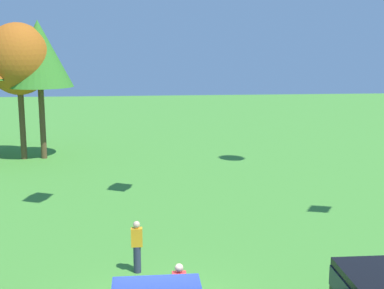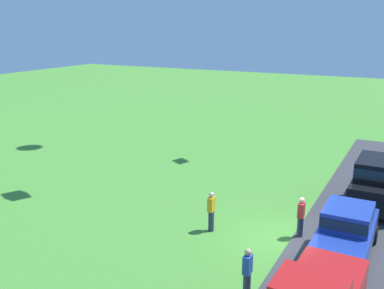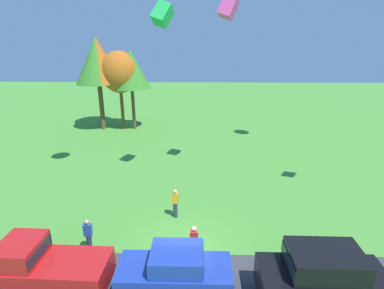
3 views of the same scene
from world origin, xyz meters
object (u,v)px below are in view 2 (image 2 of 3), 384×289
(car_sedan_near_entrance, at_px, (346,230))
(person_watching_sky, at_px, (301,217))
(car_suv_far_end, at_px, (376,181))
(person_on_lawn, at_px, (247,273))
(person_beside_suv, at_px, (211,211))

(car_sedan_near_entrance, distance_m, person_watching_sky, 1.96)
(person_watching_sky, bearing_deg, car_suv_far_end, -25.92)
(person_on_lawn, bearing_deg, car_suv_far_end, -15.78)
(person_beside_suv, distance_m, person_on_lawn, 4.83)
(car_sedan_near_entrance, relative_size, person_watching_sky, 2.58)
(car_suv_far_end, distance_m, person_beside_suv, 8.15)
(car_suv_far_end, distance_m, person_on_lawn, 9.99)
(car_sedan_near_entrance, bearing_deg, person_on_lawn, 151.77)
(car_suv_far_end, xyz_separation_m, person_beside_suv, (-5.81, 5.70, -0.42))
(car_sedan_near_entrance, bearing_deg, person_watching_sky, 69.51)
(car_suv_far_end, bearing_deg, person_on_lawn, 164.22)
(person_beside_suv, bearing_deg, person_watching_sky, -72.24)
(car_sedan_near_entrance, distance_m, car_suv_far_end, 5.43)
(person_on_lawn, bearing_deg, car_sedan_near_entrance, -28.23)
(car_sedan_near_entrance, xyz_separation_m, car_suv_far_end, (5.41, -0.46, 0.25))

